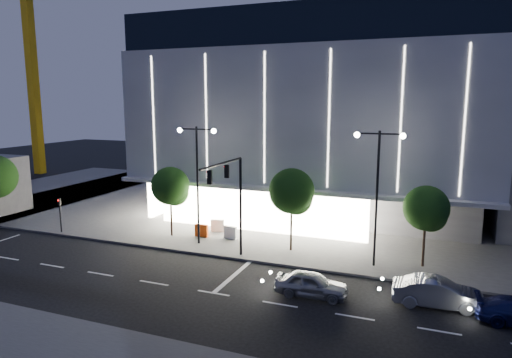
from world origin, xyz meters
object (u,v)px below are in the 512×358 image
Objects in this scene: barrier_d at (230,232)px; barrier_c at (201,230)px; street_lamp_east at (378,178)px; street_lamp_west at (197,168)px; tree_mid at (292,194)px; tower_crane at (35,32)px; barrier_b at (218,226)px; tree_left at (171,188)px; tree_right at (426,211)px; car_lead at (311,284)px; car_second at (438,293)px; ped_signal_far at (60,212)px; traffic_mast at (232,190)px.

barrier_c is at bearing -164.30° from barrier_d.
street_lamp_east is 14.70m from barrier_c.
street_lamp_west reaches higher than tree_mid.
barrier_b is (37.85, -18.63, -19.86)m from tower_crane.
tree_left is 1.04× the size of tree_right.
tower_crane reaches higher than car_lead.
car_second is (16.89, -4.67, -5.19)m from street_lamp_west.
tree_mid is 8.50m from barrier_c.
tree_right reaches higher than ped_signal_far.
street_lamp_west is (-4.00, 2.66, 0.93)m from traffic_mast.
street_lamp_east is 1.46× the size of tree_mid.
street_lamp_west is at bearing 7.13° from ped_signal_far.
traffic_mast is at bearing -40.54° from barrier_c.
car_lead is (48.22, -27.84, -19.80)m from tower_crane.
tree_right is at bearing -41.47° from car_lead.
tree_mid reaches higher than car_second.
barrier_c is 2.39m from barrier_d.
car_second is (28.89, -3.17, -1.12)m from ped_signal_far.
traffic_mast is 12.63m from tree_right.
tree_left reaches higher than barrier_b.
tree_mid is 9.01m from tree_right.
car_second reaches higher than barrier_c.
street_lamp_east is 8.18× the size of barrier_b.
tower_crane is at bearing 149.88° from street_lamp_west.
traffic_mast is 7.95m from tree_left.
street_lamp_west reaches higher than tree_right.
tower_crane is 52.17m from tree_mid.
street_lamp_west is at bearing 180.00° from street_lamp_east.
tree_right is (3.03, 1.02, -2.07)m from street_lamp_east.
tree_left is (-6.97, 3.68, -0.99)m from traffic_mast.
car_lead is (-5.72, -6.86, -3.18)m from tree_right.
traffic_mast reaches higher than tree_right.
car_lead is at bearing -26.77° from traffic_mast.
ped_signal_far is 14.23m from barrier_d.
barrier_c is (-4.62, 4.25, -4.38)m from traffic_mast.
car_lead is at bearing -30.00° from tower_crane.
traffic_mast is 0.22× the size of tower_crane.
ped_signal_far is at bearing -42.20° from tower_crane.
tree_right is (9.00, -0.00, -0.45)m from tree_mid.
car_lead is 3.74× the size of barrier_c.
tree_mid is 11.93m from car_second.
barrier_b is 1.00× the size of barrier_d.
barrier_c is at bearing 137.37° from traffic_mast.
tree_mid is 8.43m from car_lead.
barrier_d is (-5.27, 0.89, -3.68)m from tree_mid.
ped_signal_far reaches higher than barrier_c.
traffic_mast is at bearing -163.52° from street_lamp_east.
street_lamp_east reaches higher than tree_right.
ped_signal_far is 0.49× the size of tree_mid.
ped_signal_far reaches higher than barrier_b.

